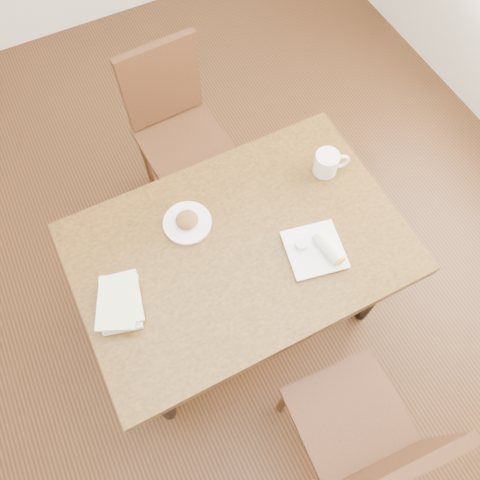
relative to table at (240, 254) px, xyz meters
name	(u,v)px	position (x,y,z in m)	size (l,w,h in m)	color
ground	(240,306)	(0.00, 0.00, -0.68)	(4.00, 5.00, 0.01)	#472814
room_walls	(240,78)	(0.00, 0.00, 0.96)	(4.02, 5.02, 2.80)	silver
table	(240,254)	(0.00, 0.00, 0.00)	(1.31, 0.87, 0.75)	brown
chair_near	(366,439)	(0.10, -0.83, -0.12)	(0.45, 0.45, 0.95)	#492714
chair_far	(176,123)	(0.06, 0.85, -0.12)	(0.44, 0.44, 0.95)	#4B2915
plate_scone	(187,222)	(-0.15, 0.18, 0.10)	(0.20, 0.20, 0.06)	white
coffee_mug	(327,163)	(0.49, 0.16, 0.13)	(0.15, 0.10, 0.10)	white
plate_burrito	(319,249)	(0.26, -0.16, 0.10)	(0.26, 0.26, 0.07)	white
book_stack	(120,302)	(-0.50, -0.02, 0.11)	(0.22, 0.25, 0.06)	white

